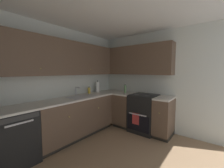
# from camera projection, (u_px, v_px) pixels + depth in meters

# --- Properties ---
(wall_back) EXTENTS (3.96, 0.05, 2.47)m
(wall_back) POSITION_uv_depth(u_px,v_px,m) (50.00, 83.00, 2.95)
(wall_back) COLOR silver
(wall_back) RESTS_ON ground_plane
(wall_right) EXTENTS (0.05, 3.47, 2.47)m
(wall_right) POSITION_uv_depth(u_px,v_px,m) (161.00, 82.00, 3.42)
(wall_right) COLOR silver
(wall_right) RESTS_ON ground_plane
(dishwasher) EXTENTS (0.60, 0.63, 0.87)m
(dishwasher) POSITION_uv_depth(u_px,v_px,m) (14.00, 138.00, 2.19)
(dishwasher) COLOR black
(dishwasher) RESTS_ON ground_plane
(lower_cabinets_back) EXTENTS (1.83, 0.62, 0.87)m
(lower_cabinets_back) POSITION_uv_depth(u_px,v_px,m) (76.00, 117.00, 3.15)
(lower_cabinets_back) COLOR brown
(lower_cabinets_back) RESTS_ON ground_plane
(countertop_back) EXTENTS (3.03, 0.60, 0.03)m
(countertop_back) POSITION_uv_depth(u_px,v_px,m) (76.00, 98.00, 3.10)
(countertop_back) COLOR beige
(countertop_back) RESTS_ON lower_cabinets_back
(lower_cabinets_right) EXTENTS (0.62, 1.45, 0.87)m
(lower_cabinets_right) POSITION_uv_depth(u_px,v_px,m) (140.00, 113.00, 3.50)
(lower_cabinets_right) COLOR brown
(lower_cabinets_right) RESTS_ON ground_plane
(countertop_right) EXTENTS (0.60, 1.45, 0.03)m
(countertop_right) POSITION_uv_depth(u_px,v_px,m) (140.00, 95.00, 3.45)
(countertop_right) COLOR beige
(countertop_right) RESTS_ON lower_cabinets_right
(oven_range) EXTENTS (0.68, 0.62, 1.06)m
(oven_range) POSITION_uv_depth(u_px,v_px,m) (144.00, 113.00, 3.44)
(oven_range) COLOR black
(oven_range) RESTS_ON ground_plane
(upper_cabinets_back) EXTENTS (2.71, 0.34, 0.74)m
(upper_cabinets_back) POSITION_uv_depth(u_px,v_px,m) (65.00, 58.00, 2.98)
(upper_cabinets_back) COLOR brown
(upper_cabinets_right) EXTENTS (0.32, 2.00, 0.74)m
(upper_cabinets_right) POSITION_uv_depth(u_px,v_px,m) (134.00, 60.00, 3.65)
(upper_cabinets_right) COLOR brown
(sink) EXTENTS (0.65, 0.40, 0.10)m
(sink) POSITION_uv_depth(u_px,v_px,m) (82.00, 98.00, 3.21)
(sink) COLOR #B7B7BC
(sink) RESTS_ON countertop_back
(faucet) EXTENTS (0.07, 0.16, 0.21)m
(faucet) POSITION_uv_depth(u_px,v_px,m) (77.00, 90.00, 3.33)
(faucet) COLOR silver
(faucet) RESTS_ON countertop_back
(soap_bottle) EXTENTS (0.07, 0.07, 0.18)m
(soap_bottle) POSITION_uv_depth(u_px,v_px,m) (89.00, 90.00, 3.65)
(soap_bottle) COLOR gold
(soap_bottle) RESTS_ON countertop_back
(paper_towel_roll) EXTENTS (0.11, 0.11, 0.34)m
(paper_towel_roll) POSITION_uv_depth(u_px,v_px,m) (98.00, 87.00, 3.86)
(paper_towel_roll) COLOR white
(paper_towel_roll) RESTS_ON countertop_back
(oil_bottle) EXTENTS (0.06, 0.06, 0.23)m
(oil_bottle) POSITION_uv_depth(u_px,v_px,m) (125.00, 89.00, 3.72)
(oil_bottle) COLOR #729E66
(oil_bottle) RESTS_ON countertop_right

